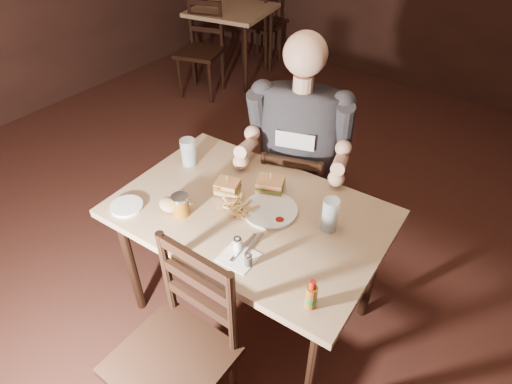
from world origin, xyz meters
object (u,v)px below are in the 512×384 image
Objects in this scene: chair_near at (171,361)px; hot_sauce at (312,294)px; main_table at (250,222)px; syrup_dispenser at (181,205)px; glass_left at (188,152)px; chair_far at (295,199)px; bg_chair_far at (262,26)px; diner at (298,130)px; dinner_plate at (270,211)px; bg_table at (232,17)px; glass_right at (330,215)px; side_plate at (127,207)px; bg_chair_near at (200,52)px.

chair_near is 6.67× the size of hot_sauce.
main_table is 0.71m from chair_near.
glass_left is at bearing 125.47° from syrup_dispenser.
bg_chair_far reaches higher than chair_far.
glass_left reaches higher than syrup_dispenser.
chair_near is 1.06× the size of bg_chair_far.
diner is at bearing 73.97° from syrup_dispenser.
dinner_plate is at bearing 35.29° from syrup_dispenser.
glass_right is (2.48, -2.39, 0.17)m from bg_table.
hot_sauce is at bearing -22.29° from glass_left.
glass_right is at bearing 17.16° from main_table.
bg_chair_far is (-2.12, 3.05, -0.25)m from main_table.
glass_right is (0.85, -0.00, 0.01)m from glass_left.
chair_near reaches higher than hot_sauce.
glass_left is (1.63, -2.93, 0.40)m from bg_chair_far.
side_plate is at bearing 112.56° from bg_chair_far.
syrup_dispenser is 0.28m from side_plate.
side_plate is (1.64, -3.38, 0.33)m from bg_chair_far.
main_table is 8.63× the size of side_plate.
syrup_dispenser is at bearing 116.70° from bg_chair_far.
bg_chair_far is 3.78m from syrup_dispenser.
glass_right is at bearing 12.93° from dinner_plate.
chair_near is 0.90m from glass_right.
chair_near is 1.05m from glass_left.
bg_chair_far is at bearing 124.86° from main_table.
diner is 9.59× the size of syrup_dispenser.
chair_near is 0.67m from hot_sauce.
bg_chair_near is 2.93m from dinner_plate.
bg_chair_near is at bearing 129.89° from chair_near.
glass_right is at bearing 126.89° from bg_chair_far.
glass_left is at bearing 157.71° from hot_sauce.
side_plate is (0.01, -0.45, -0.07)m from glass_left.
glass_left is at bearing 179.75° from glass_right.
dinner_plate is at bearing 123.03° from bg_chair_far.
chair_near is (0.18, -1.24, 0.06)m from chair_far.
dinner_plate is 0.42m from syrup_dispenser.
chair_near is 0.78m from dinner_plate.
dinner_plate is at bearing -91.32° from diner.
glass_left is at bearing 115.72° from bg_chair_far.
hot_sauce is 0.94× the size of side_plate.
glass_right reaches higher than bg_chair_near.
chair_far is at bearing -43.35° from bg_table.
chair_near reaches higher than main_table.
chair_far is 0.93× the size of bg_chair_far.
bg_table is at bearing 133.27° from hot_sauce.
bg_table is 1.01× the size of bg_chair_near.
side_plate is at bearing -155.19° from syrup_dispenser.
hot_sauce is (0.51, -0.30, 0.15)m from main_table.
bg_chair_far is at bearing 71.80° from bg_chair_near.
main_table is 1.38× the size of chair_near.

